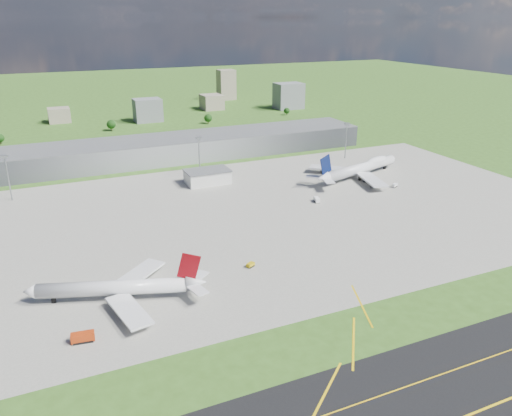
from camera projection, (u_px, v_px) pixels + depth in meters
name	position (u px, v px, depth m)	size (l,w,h in m)	color
ground	(171.00, 165.00, 346.64)	(1400.00, 1400.00, 0.00)	#35591B
apron	(245.00, 216.00, 256.52)	(360.00, 190.00, 0.08)	gray
terminal	(165.00, 149.00, 356.76)	(300.00, 42.00, 15.00)	gray
ops_building	(207.00, 177.00, 306.32)	(26.00, 16.00, 8.00)	silver
mast_west	(7.00, 170.00, 272.55)	(3.50, 2.00, 25.90)	gray
mast_center	(199.00, 150.00, 314.22)	(3.50, 2.00, 25.90)	gray
mast_east	(346.00, 134.00, 355.88)	(3.50, 2.00, 25.90)	gray
airliner_red_twin	(119.00, 288.00, 179.15)	(62.96, 47.88, 17.78)	silver
airliner_blue_quad	(361.00, 168.00, 318.33)	(76.59, 58.80, 20.44)	silver
fire_truck	(83.00, 338.00, 156.80)	(7.45, 3.61, 3.21)	#AC300C
tug_yellow	(251.00, 265.00, 204.22)	(3.99, 3.37, 1.74)	gold
van_white_near	(317.00, 200.00, 275.82)	(3.51, 5.61, 2.64)	white
van_white_far	(395.00, 186.00, 300.00)	(4.55, 3.46, 2.18)	white
bldg_cw	(59.00, 115.00, 483.59)	(20.00, 18.00, 14.00)	gray
bldg_c	(148.00, 110.00, 486.85)	(26.00, 20.00, 22.00)	slate
bldg_ce	(212.00, 102.00, 552.36)	(22.00, 24.00, 16.00)	gray
bldg_e	(289.00, 96.00, 554.91)	(30.00, 22.00, 28.00)	slate
bldg_tall_e	(226.00, 85.00, 615.15)	(20.00, 18.00, 36.00)	gray
tree_w	(0.00, 138.00, 401.40)	(6.75, 6.75, 8.25)	#382314
tree_c	(111.00, 124.00, 447.94)	(8.10, 8.10, 9.90)	#382314
tree_e	(208.00, 118.00, 477.87)	(7.65, 7.65, 9.35)	#382314
tree_far_e	(287.00, 111.00, 520.85)	(6.30, 6.30, 7.70)	#382314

